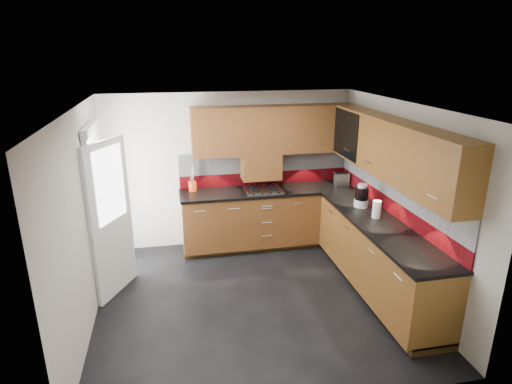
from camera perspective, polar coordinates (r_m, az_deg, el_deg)
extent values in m
cube|color=black|center=(5.57, -0.32, -14.15)|extent=(4.00, 3.80, 0.02)
cube|color=white|center=(4.72, -0.38, 11.88)|extent=(4.00, 3.80, 0.10)
cube|color=beige|center=(6.74, -3.45, 3.06)|extent=(4.00, 0.08, 2.64)
cube|color=beige|center=(3.42, 5.94, -13.32)|extent=(4.00, 0.08, 2.64)
cube|color=beige|center=(5.04, -22.58, -3.87)|extent=(0.08, 3.80, 2.64)
cube|color=beige|center=(5.70, 19.13, -0.88)|extent=(0.08, 3.80, 2.64)
cube|color=#5D3214|center=(6.76, 1.72, -3.38)|extent=(2.70, 0.60, 0.95)
cube|color=brown|center=(5.74, 15.91, -8.30)|extent=(0.60, 2.60, 0.95)
cube|color=#3F2B11|center=(6.95, 1.63, -6.54)|extent=(2.70, 0.54, 0.10)
cube|color=#3F2B11|center=(5.95, 15.80, -11.92)|extent=(0.54, 2.60, 0.10)
cube|color=black|center=(6.59, 1.69, 0.17)|extent=(2.72, 0.62, 0.04)
cube|color=black|center=(5.54, 16.31, -4.28)|extent=(0.62, 2.60, 0.04)
cube|color=maroon|center=(6.84, 1.21, 1.91)|extent=(2.70, 0.02, 0.20)
cube|color=#B1B6BA|center=(6.76, 1.22, 4.10)|extent=(2.70, 0.02, 0.34)
cube|color=maroon|center=(5.89, 17.56, -1.76)|extent=(0.02, 3.20, 0.20)
cube|color=#B1B6BA|center=(5.81, 17.82, 0.74)|extent=(0.02, 3.20, 0.34)
cube|color=#5D3214|center=(6.53, 2.42, 8.32)|extent=(2.50, 0.33, 0.72)
cube|color=brown|center=(5.46, 17.78, 5.42)|extent=(0.33, 2.87, 0.72)
cube|color=silver|center=(6.37, 1.47, 6.14)|extent=(1.80, 0.01, 0.16)
cube|color=silver|center=(5.40, 16.10, 3.13)|extent=(0.01, 2.00, 0.16)
cube|color=#5D3214|center=(6.61, 0.67, 3.48)|extent=(0.60, 0.33, 0.40)
cube|color=black|center=(6.29, 11.85, 7.56)|extent=(0.01, 0.80, 0.66)
cube|color=#FFD18C|center=(6.42, 14.40, 7.59)|extent=(0.01, 0.76, 0.64)
cube|color=black|center=(6.36, 13.30, 7.75)|extent=(0.29, 0.76, 0.01)
cylinder|color=black|center=(6.12, 14.35, 8.22)|extent=(0.07, 0.07, 0.16)
cylinder|color=black|center=(6.25, 13.75, 8.47)|extent=(0.07, 0.07, 0.16)
cylinder|color=white|center=(6.39, 13.18, 8.72)|extent=(0.07, 0.07, 0.16)
cylinder|color=black|center=(6.52, 12.64, 8.95)|extent=(0.07, 0.07, 0.16)
cube|color=white|center=(5.91, -20.14, -2.18)|extent=(0.06, 0.95, 2.04)
cube|color=white|center=(5.57, -18.75, -3.51)|extent=(0.42, 0.73, 1.98)
cube|color=white|center=(5.42, -18.93, 0.93)|extent=(0.28, 0.50, 0.90)
cube|color=silver|center=(6.56, 0.95, 0.35)|extent=(0.56, 0.48, 0.02)
torus|color=black|center=(6.41, -0.08, 0.16)|extent=(0.12, 0.12, 0.02)
torus|color=black|center=(6.47, 2.41, 0.32)|extent=(0.12, 0.12, 0.02)
torus|color=black|center=(6.63, -0.48, 0.78)|extent=(0.12, 0.12, 0.02)
torus|color=black|center=(6.69, 1.94, 0.93)|extent=(0.12, 0.12, 0.02)
cube|color=black|center=(6.34, 1.40, -0.20)|extent=(0.42, 0.04, 0.02)
cylinder|color=#E34615|center=(6.57, -8.46, 0.77)|extent=(0.12, 0.12, 0.15)
cylinder|color=olive|center=(6.54, -8.48, 2.35)|extent=(0.06, 0.03, 0.29)
cylinder|color=olive|center=(6.54, -8.41, 2.26)|extent=(0.04, 0.04, 0.28)
cylinder|color=olive|center=(6.54, -8.54, 2.43)|extent=(0.06, 0.01, 0.31)
cylinder|color=olive|center=(6.53, -8.36, 2.16)|extent=(0.03, 0.05, 0.26)
cylinder|color=olive|center=(6.54, -8.64, 2.29)|extent=(0.05, 0.04, 0.29)
cube|color=silver|center=(6.98, 11.32, 1.77)|extent=(0.28, 0.22, 0.17)
cube|color=black|center=(6.95, 11.37, 2.48)|extent=(0.19, 0.08, 0.01)
cube|color=black|center=(6.99, 11.25, 2.57)|extent=(0.19, 0.08, 0.01)
cylinder|color=white|center=(6.04, 13.83, -1.41)|extent=(0.19, 0.19, 0.11)
cylinder|color=black|center=(5.99, 13.93, -0.17)|extent=(0.18, 0.18, 0.17)
cylinder|color=white|center=(5.96, 14.01, 0.80)|extent=(0.13, 0.13, 0.04)
cylinder|color=white|center=(5.67, 15.78, -2.24)|extent=(0.11, 0.11, 0.23)
cube|color=#E85A19|center=(6.13, 13.70, -1.55)|extent=(0.15, 0.13, 0.01)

